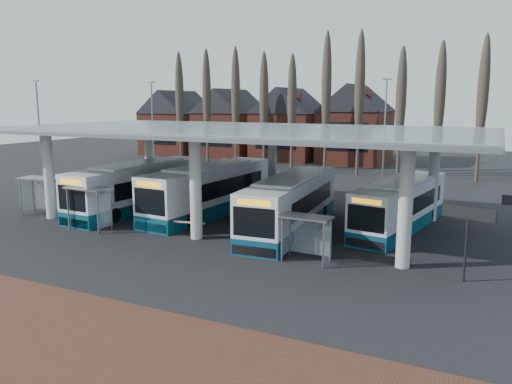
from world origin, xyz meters
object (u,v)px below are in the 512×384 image
at_px(bus_1, 210,190).
at_px(shelter_2, 307,228).
at_px(shelter_1, 91,198).
at_px(bus_3, 401,205).
at_px(bus_0, 141,188).
at_px(bus_2, 291,205).
at_px(shelter_0, 42,188).

distance_m(bus_1, shelter_2, 12.70).
bearing_deg(shelter_1, bus_1, 60.14).
height_order(bus_3, shelter_2, bus_3).
bearing_deg(bus_0, shelter_1, -79.44).
height_order(bus_0, bus_2, bus_0).
height_order(bus_1, bus_3, bus_1).
distance_m(bus_1, shelter_0, 12.04).
relative_size(bus_0, bus_2, 1.03).
height_order(bus_0, shelter_0, bus_0).
xyz_separation_m(bus_2, bus_3, (6.17, 3.46, -0.13)).
relative_size(bus_3, shelter_2, 4.48).
bearing_deg(bus_2, bus_1, 160.40).
height_order(bus_2, shelter_0, bus_2).
distance_m(shelter_0, shelter_1, 6.28).
xyz_separation_m(shelter_0, shelter_2, (20.77, -1.67, -0.25)).
xyz_separation_m(bus_1, shelter_1, (-4.43, -7.32, 0.29)).
relative_size(bus_2, shelter_0, 4.07).
xyz_separation_m(bus_1, shelter_2, (10.24, -7.50, 0.05)).
height_order(bus_2, bus_3, bus_2).
height_order(bus_1, shelter_1, bus_1).
xyz_separation_m(bus_1, shelter_0, (-10.53, -5.83, 0.30)).
height_order(bus_0, shelter_2, bus_0).
relative_size(bus_1, shelter_0, 4.23).
bearing_deg(bus_1, bus_0, -162.87).
bearing_deg(bus_0, bus_2, -0.72).
relative_size(bus_2, bus_3, 1.08).
bearing_deg(bus_3, bus_1, -164.96).
distance_m(shelter_0, shelter_2, 20.84).
bearing_deg(shelter_1, bus_2, 26.26).
distance_m(bus_1, bus_2, 7.38).
relative_size(bus_1, shelter_1, 4.39).
bearing_deg(shelter_0, bus_2, 6.07).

